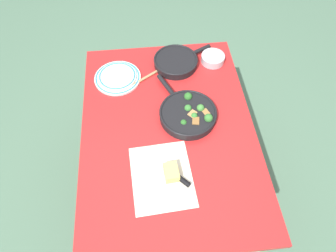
% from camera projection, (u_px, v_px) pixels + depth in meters
% --- Properties ---
extents(ground_plane, '(14.00, 14.00, 0.00)m').
position_uv_depth(ground_plane, '(168.00, 187.00, 2.11)').
color(ground_plane, '#51755B').
extents(dining_table_red, '(1.22, 0.86, 0.75)m').
position_uv_depth(dining_table_red, '(168.00, 137.00, 1.56)').
color(dining_table_red, red).
rests_on(dining_table_red, ground_plane).
extents(skillet_broccoli, '(0.42, 0.29, 0.07)m').
position_uv_depth(skillet_broccoli, '(188.00, 113.00, 1.51)').
color(skillet_broccoli, black).
rests_on(skillet_broccoli, dining_table_red).
extents(skillet_eggs, '(0.25, 0.35, 0.05)m').
position_uv_depth(skillet_eggs, '(176.00, 62.00, 1.73)').
color(skillet_eggs, black).
rests_on(skillet_eggs, dining_table_red).
extents(wooden_spoon, '(0.21, 0.31, 0.02)m').
position_uv_depth(wooden_spoon, '(156.00, 72.00, 1.70)').
color(wooden_spoon, tan).
rests_on(wooden_spoon, dining_table_red).
extents(parchment_sheet, '(0.35, 0.29, 0.00)m').
position_uv_depth(parchment_sheet, '(162.00, 176.00, 1.35)').
color(parchment_sheet, silver).
rests_on(parchment_sheet, dining_table_red).
extents(grater_knife, '(0.19, 0.19, 0.02)m').
position_uv_depth(grater_knife, '(174.00, 175.00, 1.34)').
color(grater_knife, silver).
rests_on(grater_knife, dining_table_red).
extents(cheese_block, '(0.09, 0.07, 0.05)m').
position_uv_depth(cheese_block, '(171.00, 172.00, 1.33)').
color(cheese_block, '#EACC66').
rests_on(cheese_block, dining_table_red).
extents(dinner_plate_stack, '(0.26, 0.26, 0.03)m').
position_uv_depth(dinner_plate_stack, '(118.00, 77.00, 1.67)').
color(dinner_plate_stack, white).
rests_on(dinner_plate_stack, dining_table_red).
extents(prep_bowl_steel, '(0.14, 0.14, 0.04)m').
position_uv_depth(prep_bowl_steel, '(213.00, 59.00, 1.74)').
color(prep_bowl_steel, '#B7B7BC').
rests_on(prep_bowl_steel, dining_table_red).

